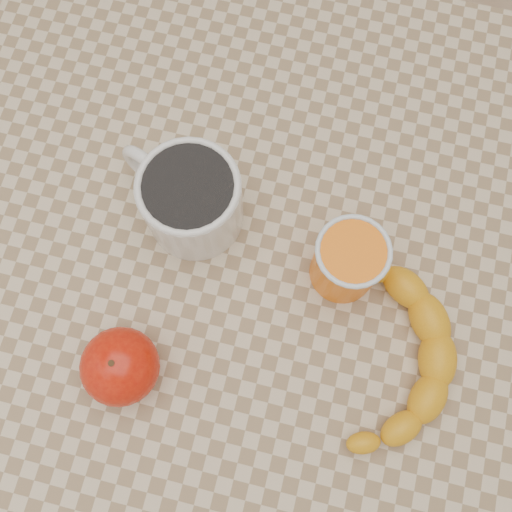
% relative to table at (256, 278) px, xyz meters
% --- Properties ---
extents(ground, '(3.00, 3.00, 0.00)m').
position_rel_table_xyz_m(ground, '(0.00, 0.00, -0.66)').
color(ground, tan).
rests_on(ground, ground).
extents(table, '(0.80, 0.80, 0.75)m').
position_rel_table_xyz_m(table, '(0.00, 0.00, 0.00)').
color(table, '#C4AC8A').
rests_on(table, ground).
extents(coffee_mug, '(0.16, 0.14, 0.09)m').
position_rel_table_xyz_m(coffee_mug, '(-0.08, 0.04, 0.14)').
color(coffee_mug, silver).
rests_on(coffee_mug, table).
extents(orange_juice_glass, '(0.08, 0.08, 0.09)m').
position_rel_table_xyz_m(orange_juice_glass, '(0.10, 0.01, 0.13)').
color(orange_juice_glass, orange).
rests_on(orange_juice_glass, table).
extents(apple, '(0.10, 0.10, 0.07)m').
position_rel_table_xyz_m(apple, '(-0.10, -0.15, 0.12)').
color(apple, '#AA0F05').
rests_on(apple, table).
extents(banana, '(0.27, 0.31, 0.04)m').
position_rel_table_xyz_m(banana, '(0.16, -0.07, 0.11)').
color(banana, '#EFA515').
rests_on(banana, table).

